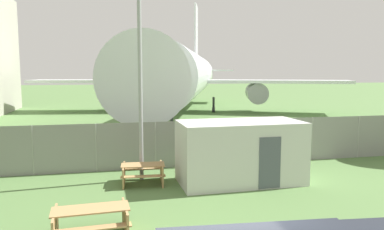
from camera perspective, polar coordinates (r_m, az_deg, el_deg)
name	(u,v)px	position (r m, az deg, el deg)	size (l,w,h in m)	color
perimeter_fence	(155,145)	(16.69, -5.62, -4.62)	(56.07, 0.07, 2.10)	gray
airplane	(186,75)	(38.40, -0.94, 6.08)	(32.80, 41.58, 13.35)	silver
portable_cabin	(240,152)	(14.68, 7.36, -5.61)	(4.77, 2.38, 2.39)	silver
picnic_bench_near_cabin	(143,172)	(14.66, -7.48, -8.55)	(1.75, 1.52, 0.76)	tan
picnic_bench_open_grass	(91,218)	(10.48, -15.15, -14.97)	(2.06, 1.51, 0.76)	tan
light_mast	(140,39)	(14.75, -8.00, 11.47)	(0.44, 0.44, 9.30)	#99999E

